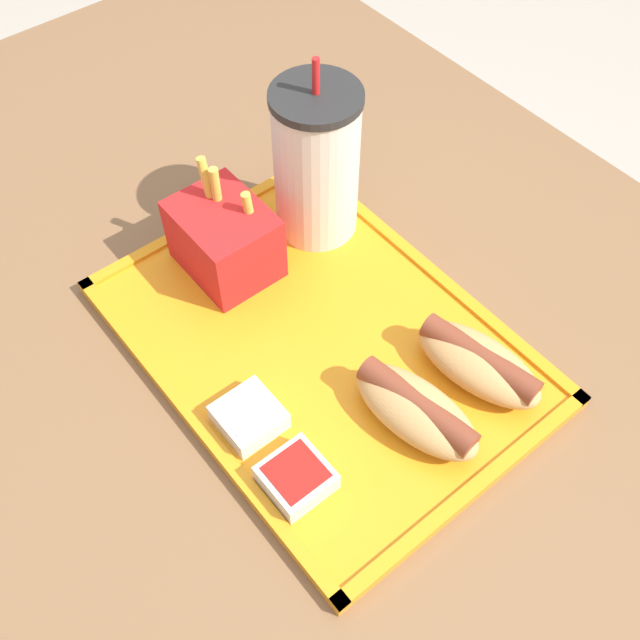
{
  "coord_description": "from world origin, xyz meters",
  "views": [
    {
      "loc": [
        0.3,
        -0.26,
        1.33
      ],
      "look_at": [
        -0.01,
        -0.01,
        0.78
      ],
      "focal_mm": 42.0,
      "sensor_mm": 36.0,
      "label": 1
    }
  ],
  "objects_px": {
    "hot_dog_near": "(415,411)",
    "sauce_cup_ketchup": "(296,477)",
    "hot_dog_far": "(478,363)",
    "soda_cup": "(316,163)",
    "fries_carton": "(225,239)",
    "sauce_cup_mayo": "(249,416)"
  },
  "relations": [
    {
      "from": "hot_dog_near",
      "to": "sauce_cup_ketchup",
      "type": "relative_size",
      "value": 2.55
    },
    {
      "from": "hot_dog_near",
      "to": "sauce_cup_ketchup",
      "type": "xyz_separation_m",
      "value": [
        -0.02,
        -0.11,
        -0.01
      ]
    },
    {
      "from": "fries_carton",
      "to": "hot_dog_near",
      "type": "bearing_deg",
      "value": 4.69
    },
    {
      "from": "sauce_cup_mayo",
      "to": "fries_carton",
      "type": "bearing_deg",
      "value": 151.0
    },
    {
      "from": "soda_cup",
      "to": "hot_dog_near",
      "type": "height_order",
      "value": "soda_cup"
    },
    {
      "from": "hot_dog_far",
      "to": "sauce_cup_ketchup",
      "type": "relative_size",
      "value": 2.57
    },
    {
      "from": "sauce_cup_mayo",
      "to": "soda_cup",
      "type": "bearing_deg",
      "value": 127.59
    },
    {
      "from": "soda_cup",
      "to": "hot_dog_far",
      "type": "xyz_separation_m",
      "value": [
        0.24,
        -0.01,
        -0.06
      ]
    },
    {
      "from": "hot_dog_far",
      "to": "soda_cup",
      "type": "bearing_deg",
      "value": 178.01
    },
    {
      "from": "sauce_cup_mayo",
      "to": "hot_dog_far",
      "type": "bearing_deg",
      "value": 64.61
    },
    {
      "from": "sauce_cup_ketchup",
      "to": "hot_dog_far",
      "type": "bearing_deg",
      "value": 84.3
    },
    {
      "from": "hot_dog_far",
      "to": "hot_dog_near",
      "type": "distance_m",
      "value": 0.08
    },
    {
      "from": "hot_dog_far",
      "to": "hot_dog_near",
      "type": "height_order",
      "value": "same"
    },
    {
      "from": "fries_carton",
      "to": "sauce_cup_ketchup",
      "type": "bearing_deg",
      "value": -21.78
    },
    {
      "from": "hot_dog_far",
      "to": "sauce_cup_mayo",
      "type": "xyz_separation_m",
      "value": [
        -0.09,
        -0.19,
        -0.01
      ]
    },
    {
      "from": "fries_carton",
      "to": "sauce_cup_mayo",
      "type": "bearing_deg",
      "value": -29.0
    },
    {
      "from": "hot_dog_far",
      "to": "sauce_cup_mayo",
      "type": "relative_size",
      "value": 2.57
    },
    {
      "from": "hot_dog_near",
      "to": "hot_dog_far",
      "type": "bearing_deg",
      "value": 90.0
    },
    {
      "from": "hot_dog_near",
      "to": "fries_carton",
      "type": "relative_size",
      "value": 1.13
    },
    {
      "from": "soda_cup",
      "to": "hot_dog_near",
      "type": "distance_m",
      "value": 0.26
    },
    {
      "from": "hot_dog_near",
      "to": "fries_carton",
      "type": "xyz_separation_m",
      "value": [
        -0.25,
        -0.02,
        0.02
      ]
    },
    {
      "from": "hot_dog_far",
      "to": "sauce_cup_mayo",
      "type": "distance_m",
      "value": 0.21
    }
  ]
}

